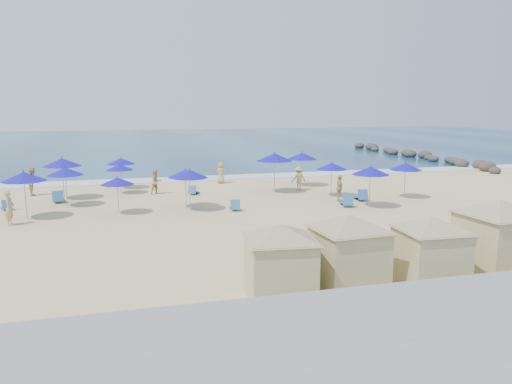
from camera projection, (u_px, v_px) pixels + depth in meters
ground at (275, 222)px, 24.94m from camera, size 160.00×160.00×0.00m
ocean at (168, 142)px, 77.19m from camera, size 160.00×80.00×0.06m
surf_line at (216, 178)px, 39.66m from camera, size 160.00×2.50×0.08m
seawall at (442, 321)px, 12.01m from camera, size 160.00×6.10×1.22m
rock_jetty at (415, 155)px, 54.78m from camera, size 2.56×26.66×0.96m
trash_bin at (349, 242)px, 19.90m from camera, size 0.92×0.92×0.74m
cabana_0 at (280, 253)px, 14.70m from camera, size 4.12×4.12×2.60m
cabana_1 at (349, 243)px, 15.57m from camera, size 4.30×4.30×2.70m
cabana_2 at (431, 242)px, 15.85m from camera, size 4.10×4.10×2.57m
cabana_3 at (498, 228)px, 16.90m from camera, size 4.66×4.66×2.93m
umbrella_0 at (62, 162)px, 30.59m from camera, size 2.34×2.34×2.66m
umbrella_1 at (24, 177)px, 25.28m from camera, size 2.22×2.22×2.53m
umbrella_2 at (65, 171)px, 28.44m from camera, size 2.06×2.06×2.35m
umbrella_3 at (117, 181)px, 26.48m from camera, size 1.82×1.82×2.07m
umbrella_4 at (120, 167)px, 32.57m from camera, size 1.79×1.79×2.03m
umbrella_5 at (185, 174)px, 28.02m from camera, size 2.00×2.00×2.27m
umbrella_6 at (190, 174)px, 27.29m from camera, size 2.08×2.08×2.37m
umbrella_7 at (275, 157)px, 32.88m from camera, size 2.41×2.41×2.75m
umbrella_8 at (332, 166)px, 31.56m from camera, size 1.98×1.98×2.26m
umbrella_9 at (302, 156)px, 35.58m from camera, size 2.21×2.21×2.52m
umbrella_10 at (406, 167)px, 31.03m from camera, size 2.01×2.01×2.29m
umbrella_11 at (371, 171)px, 28.12m from camera, size 2.15×2.15×2.45m
umbrella_12 at (121, 161)px, 34.59m from camera, size 1.95×1.95×2.22m
beach_chair_0 at (6, 206)px, 27.78m from camera, size 0.80×1.24×0.63m
beach_chair_1 at (58, 198)px, 29.87m from camera, size 0.75×1.45×0.77m
beach_chair_2 at (193, 191)px, 32.59m from camera, size 0.93×1.26×0.63m
beach_chair_3 at (235, 206)px, 27.71m from camera, size 0.70×1.25×0.65m
beach_chair_4 at (347, 202)px, 28.76m from camera, size 0.93×1.45×0.74m
beach_chair_5 at (361, 196)px, 30.50m from camera, size 0.84×1.45×0.75m
beachgoer_0 at (9, 208)px, 24.16m from camera, size 0.45×0.65×1.73m
beachgoer_1 at (156, 182)px, 32.61m from camera, size 0.96×0.88×1.61m
beachgoer_2 at (339, 188)px, 30.09m from camera, size 0.67×1.03×1.62m
beachgoer_3 at (299, 179)px, 34.02m from camera, size 1.10×0.69×1.64m
beachgoer_4 at (221, 173)px, 37.12m from camera, size 0.92×0.84×1.58m
beachgoer_5 at (33, 181)px, 32.18m from camera, size 0.86×1.00×1.81m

